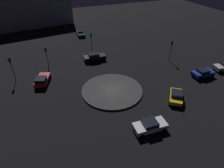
# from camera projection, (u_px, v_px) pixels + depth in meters

# --- Properties ---
(ground_plane) EXTENTS (118.81, 118.81, 0.00)m
(ground_plane) POSITION_uv_depth(u_px,v_px,m) (112.00, 91.00, 31.53)
(ground_plane) COLOR black
(roundabout_island) EXTENTS (9.91, 9.91, 0.27)m
(roundabout_island) POSITION_uv_depth(u_px,v_px,m) (112.00, 90.00, 31.45)
(roundabout_island) COLOR #383838
(roundabout_island) RESTS_ON ground_plane
(car_blue) EXTENTS (3.94, 2.22, 1.47)m
(car_blue) POSITION_uv_depth(u_px,v_px,m) (203.00, 73.00, 34.80)
(car_blue) COLOR #1E38A5
(car_blue) RESTS_ON ground_plane
(car_black) EXTENTS (4.57, 2.25, 1.62)m
(car_black) POSITION_uv_depth(u_px,v_px,m) (94.00, 57.00, 40.06)
(car_black) COLOR black
(car_black) RESTS_ON ground_plane
(car_white) EXTENTS (4.32, 2.27, 1.46)m
(car_white) POSITION_uv_depth(u_px,v_px,m) (150.00, 125.00, 24.20)
(car_white) COLOR white
(car_white) RESTS_ON ground_plane
(car_yellow) EXTENTS (3.74, 4.11, 1.43)m
(car_yellow) POSITION_uv_depth(u_px,v_px,m) (176.00, 96.00, 29.21)
(car_yellow) COLOR gold
(car_yellow) RESTS_ON ground_plane
(car_green) EXTENTS (2.15, 3.94, 1.44)m
(car_green) POSITION_uv_depth(u_px,v_px,m) (81.00, 33.00, 52.16)
(car_green) COLOR #1E7238
(car_green) RESTS_ON ground_plane
(car_red) EXTENTS (3.15, 4.38, 1.51)m
(car_red) POSITION_uv_depth(u_px,v_px,m) (42.00, 80.00, 32.88)
(car_red) COLOR red
(car_red) RESTS_ON ground_plane
(traffic_light_south) EXTENTS (0.32, 0.37, 4.47)m
(traffic_light_south) POSITION_uv_depth(u_px,v_px,m) (91.00, 39.00, 41.95)
(traffic_light_south) COLOR #2D2D2D
(traffic_light_south) RESTS_ON ground_plane
(traffic_light_west) EXTENTS (0.39, 0.36, 4.29)m
(traffic_light_west) POSITION_uv_depth(u_px,v_px,m) (171.00, 47.00, 38.77)
(traffic_light_west) COLOR #2D2D2D
(traffic_light_west) RESTS_ON ground_plane
(traffic_light_southeast) EXTENTS (0.40, 0.37, 4.45)m
(traffic_light_southeast) POSITION_uv_depth(u_px,v_px,m) (11.00, 64.00, 32.45)
(traffic_light_southeast) COLOR #2D2D2D
(traffic_light_southeast) RESTS_ON ground_plane
(traffic_light_southeast_near) EXTENTS (0.37, 0.40, 3.80)m
(traffic_light_southeast_near) POSITION_uv_depth(u_px,v_px,m) (46.00, 53.00, 37.31)
(traffic_light_southeast_near) COLOR #2D2D2D
(traffic_light_southeast_near) RESTS_ON ground_plane
(store_building) EXTENTS (30.13, 18.15, 9.20)m
(store_building) POSITION_uv_depth(u_px,v_px,m) (20.00, 9.00, 59.03)
(store_building) COLOR #8C939E
(store_building) RESTS_ON ground_plane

